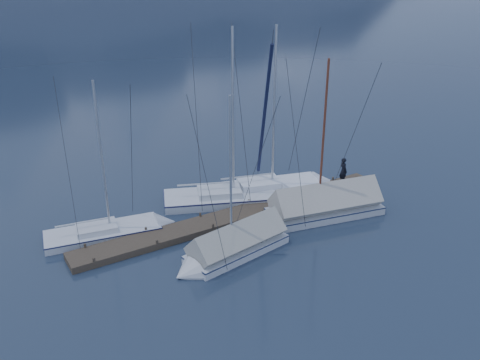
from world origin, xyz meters
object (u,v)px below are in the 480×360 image
sailboat_open_right (281,188)px  person (343,171)px  sailboat_open_left (120,231)px  sailboat_open_mid (243,197)px  sailboat_covered_far (229,249)px  sailboat_covered_near (316,209)px

sailboat_open_right → person: bearing=-25.8°
sailboat_open_left → sailboat_open_right: 9.85m
sailboat_open_mid → sailboat_covered_far: size_ratio=1.26×
sailboat_open_left → sailboat_covered_far: sailboat_open_left is taller
sailboat_open_mid → sailboat_open_right: size_ratio=1.01×
sailboat_covered_near → person: bearing=28.9°
sailboat_open_left → person: bearing=-7.2°
sailboat_open_right → sailboat_covered_near: 3.64m
sailboat_covered_near → sailboat_covered_far: sailboat_covered_near is taller
sailboat_covered_far → person: bearing=17.6°
sailboat_covered_far → sailboat_open_right: bearing=36.8°
sailboat_open_mid → sailboat_covered_near: bearing=-57.9°
sailboat_open_left → sailboat_open_mid: size_ratio=0.81×
person → sailboat_covered_near: bearing=125.3°
sailboat_open_mid → sailboat_open_left: bearing=180.0°
sailboat_open_left → person: 13.32m
person → sailboat_covered_far: bearing=114.1°
sailboat_covered_near → person: 4.21m
sailboat_covered_far → person: 10.05m
sailboat_open_left → sailboat_covered_far: 5.93m
sailboat_covered_near → person: size_ratio=5.79×
sailboat_covered_near → sailboat_open_mid: bearing=122.1°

